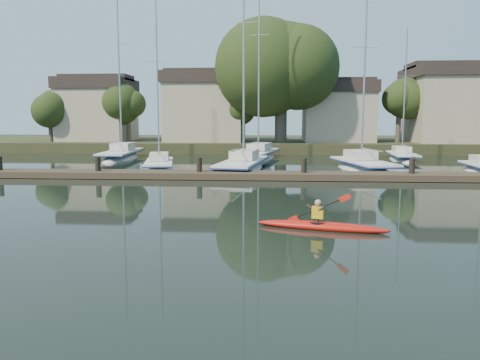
# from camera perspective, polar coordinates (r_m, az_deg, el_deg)

# --- Properties ---
(ground) EXTENTS (160.00, 160.00, 0.00)m
(ground) POSITION_cam_1_polar(r_m,az_deg,el_deg) (13.13, -1.54, -7.65)
(ground) COLOR black
(ground) RESTS_ON ground
(kayak) EXTENTS (4.12, 1.52, 1.31)m
(kayak) POSITION_cam_1_polar(r_m,az_deg,el_deg) (14.84, 9.86, -5.34)
(kayak) COLOR #B31F0D
(kayak) RESTS_ON ground
(dock) EXTENTS (34.00, 2.00, 1.80)m
(dock) POSITION_cam_1_polar(r_m,az_deg,el_deg) (26.83, 1.37, 0.61)
(dock) COLOR #423326
(dock) RESTS_ON ground
(sailboat_1) EXTENTS (3.40, 7.84, 12.46)m
(sailboat_1) POSITION_cam_1_polar(r_m,az_deg,el_deg) (32.60, -9.81, 1.07)
(sailboat_1) COLOR silver
(sailboat_1) RESTS_ON ground
(sailboat_2) EXTENTS (3.61, 10.16, 16.45)m
(sailboat_2) POSITION_cam_1_polar(r_m,az_deg,el_deg) (31.10, 0.34, 0.80)
(sailboat_2) COLOR silver
(sailboat_2) RESTS_ON ground
(sailboat_3) EXTENTS (3.99, 8.93, 13.94)m
(sailboat_3) POSITION_cam_1_polar(r_m,az_deg,el_deg) (32.33, 14.70, 0.81)
(sailboat_3) COLOR silver
(sailboat_3) RESTS_ON ground
(sailboat_5) EXTENTS (3.06, 10.15, 16.57)m
(sailboat_5) POSITION_cam_1_polar(r_m,az_deg,el_deg) (41.46, -14.26, 2.26)
(sailboat_5) COLOR silver
(sailboat_5) RESTS_ON ground
(sailboat_6) EXTENTS (4.31, 11.32, 17.63)m
(sailboat_6) POSITION_cam_1_polar(r_m,az_deg,el_deg) (39.75, 2.16, 2.27)
(sailboat_6) COLOR silver
(sailboat_6) RESTS_ON ground
(sailboat_7) EXTENTS (2.60, 7.55, 11.94)m
(sailboat_7) POSITION_cam_1_polar(r_m,az_deg,el_deg) (41.33, 19.14, 2.10)
(sailboat_7) COLOR silver
(sailboat_7) RESTS_ON ground
(shore) EXTENTS (90.00, 25.25, 12.75)m
(shore) POSITION_cam_1_polar(r_m,az_deg,el_deg) (52.90, 4.49, 7.28)
(shore) COLOR #27351A
(shore) RESTS_ON ground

